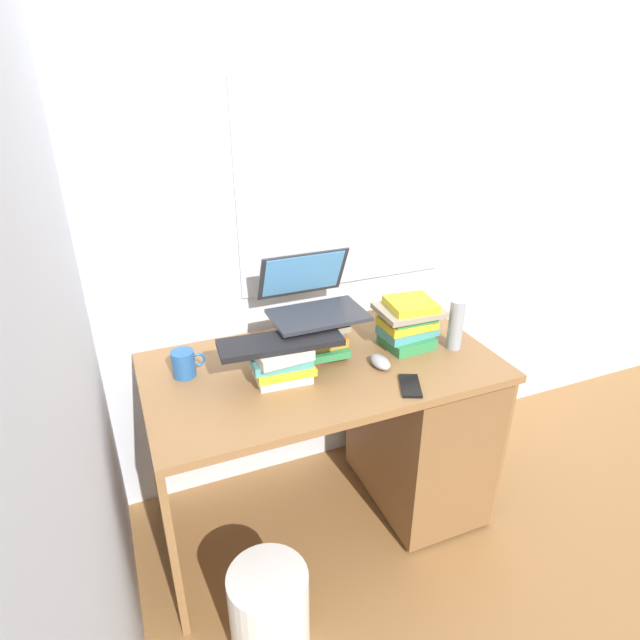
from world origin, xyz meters
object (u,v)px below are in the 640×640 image
laptop (312,297)px  computer_mouse (380,362)px  book_stack_tall (318,338)px  book_stack_keyboard_riser (281,361)px  water_bottle (456,325)px  mug (184,364)px  cell_phone (410,386)px  wastebasket (269,610)px  keyboard (281,342)px  book_stack_side (408,322)px  desk (396,423)px

laptop → computer_mouse: bearing=-51.4°
book_stack_tall → book_stack_keyboard_riser: (-0.17, -0.09, -0.01)m
water_bottle → book_stack_tall: bearing=164.7°
mug → cell_phone: bearing=-27.8°
book_stack_keyboard_riser → wastebasket: bearing=-115.8°
keyboard → mug: 0.35m
book_stack_side → cell_phone: size_ratio=1.75×
desk → laptop: bearing=153.1°
book_stack_side → water_bottle: (0.15, -0.09, 0.00)m
laptop → computer_mouse: laptop is taller
book_stack_side → keyboard: 0.53m
mug → cell_phone: 0.78m
book_stack_keyboard_riser → mug: book_stack_keyboard_riser is taller
desk → cell_phone: bearing=-113.9°
book_stack_side → wastebasket: bearing=-147.7°
keyboard → wastebasket: keyboard is taller
cell_phone → desk: bearing=90.1°
book_stack_keyboard_riser → laptop: (0.18, 0.16, 0.15)m
book_stack_side → water_bottle: size_ratio=1.21×
computer_mouse → cell_phone: size_ratio=0.76×
computer_mouse → mug: size_ratio=0.88×
desk → water_bottle: size_ratio=6.49×
water_bottle → cell_phone: 0.36m
desk → cell_phone: 0.42m
book_stack_keyboard_riser → keyboard: keyboard is taller
desk → water_bottle: (0.20, -0.05, 0.43)m
book_stack_tall → book_stack_side: bearing=-8.0°
wastebasket → computer_mouse: bearing=32.5°
book_stack_side → water_bottle: water_bottle is taller
book_stack_keyboard_riser → water_bottle: size_ratio=1.11×
keyboard → mug: keyboard is taller
book_stack_side → computer_mouse: size_ratio=2.29×
book_stack_side → mug: (-0.84, 0.10, -0.05)m
laptop → wastebasket: size_ratio=1.08×
mug → wastebasket: bearing=-79.4°
wastebasket → desk: bearing=31.5°
water_bottle → wastebasket: 1.18m
keyboard → water_bottle: 0.68m
desk → book_stack_keyboard_riser: (-0.48, -0.00, 0.40)m
desk → book_stack_keyboard_riser: bearing=-179.7°
book_stack_tall → laptop: (0.00, 0.07, 0.13)m
desk → keyboard: bearing=-179.7°
book_stack_tall → mug: bearing=174.0°
book_stack_side → computer_mouse: book_stack_side is taller
keyboard → cell_phone: keyboard is taller
book_stack_keyboard_riser → wastebasket: size_ratio=0.69×
keyboard → water_bottle: size_ratio=2.14×
book_stack_keyboard_riser → cell_phone: size_ratio=1.60×
book_stack_tall → book_stack_side: 0.36m
mug → keyboard: bearing=-24.8°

